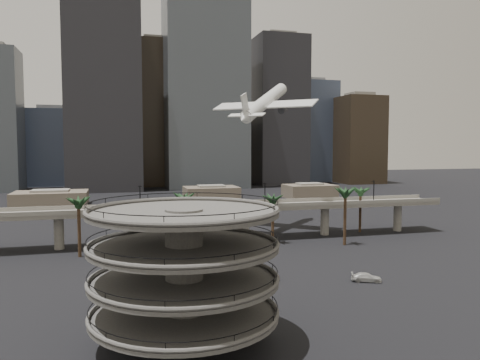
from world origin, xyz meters
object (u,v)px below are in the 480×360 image
object	(u,v)px
parking_ramp	(184,264)
car_b	(254,275)
overpass	(202,212)
airborne_jet	(265,103)
car_c	(366,277)
car_a	(267,276)

from	to	relation	value
parking_ramp	car_b	bearing A→B (deg)	56.87
overpass	airborne_jet	bearing A→B (deg)	33.44
airborne_jet	car_b	distance (m)	62.16
overpass	parking_ramp	bearing A→B (deg)	-102.43
car_b	car_c	distance (m)	19.53
parking_ramp	airborne_jet	xyz separation A→B (m)	(33.75, 72.70, 25.87)
parking_ramp	overpass	world-z (taller)	parking_ramp
parking_ramp	car_a	size ratio (longest dim) A/B	4.86
overpass	car_a	world-z (taller)	overpass
airborne_jet	car_b	bearing A→B (deg)	-159.64
car_c	airborne_jet	bearing A→B (deg)	23.40
airborne_jet	car_a	xyz separation A→B (m)	(-15.93, -49.63, -34.92)
overpass	airborne_jet	size ratio (longest dim) A/B	4.77
airborne_jet	car_b	world-z (taller)	airborne_jet
car_a	car_c	size ratio (longest dim) A/B	0.89
overpass	car_b	world-z (taller)	overpass
parking_ramp	car_b	xyz separation A→B (m)	(15.98, 24.48, -9.11)
parking_ramp	car_c	size ratio (longest dim) A/B	4.31
car_a	car_b	distance (m)	2.32
parking_ramp	car_c	distance (m)	39.68
car_a	car_c	xyz separation A→B (m)	(16.49, -5.32, -0.03)
airborne_jet	car_c	size ratio (longest dim) A/B	5.30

